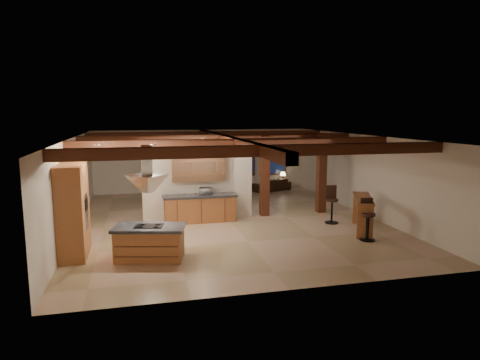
# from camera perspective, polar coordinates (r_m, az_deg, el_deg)

# --- Properties ---
(ground) EXTENTS (12.00, 12.00, 0.00)m
(ground) POSITION_cam_1_polar(r_m,az_deg,el_deg) (14.80, -1.40, -5.46)
(ground) COLOR tan
(ground) RESTS_ON ground
(room_walls) EXTENTS (12.00, 12.00, 12.00)m
(room_walls) POSITION_cam_1_polar(r_m,az_deg,el_deg) (14.46, -1.43, 1.39)
(room_walls) COLOR beige
(room_walls) RESTS_ON ground
(ceiling_beams) EXTENTS (10.00, 12.00, 0.28)m
(ceiling_beams) POSITION_cam_1_polar(r_m,az_deg,el_deg) (14.37, -1.44, 5.27)
(ceiling_beams) COLOR #38200E
(ceiling_beams) RESTS_ON room_walls
(timber_posts) EXTENTS (2.50, 0.30, 2.90)m
(timber_posts) POSITION_cam_1_polar(r_m,az_deg,el_deg) (15.65, 7.17, 1.84)
(timber_posts) COLOR #38200E
(timber_posts) RESTS_ON ground
(partition_wall) EXTENTS (3.80, 0.18, 2.20)m
(partition_wall) POSITION_cam_1_polar(r_m,az_deg,el_deg) (14.88, -5.59, -1.09)
(partition_wall) COLOR beige
(partition_wall) RESTS_ON ground
(pantry_cabinet) EXTENTS (0.67, 1.60, 2.40)m
(pantry_cabinet) POSITION_cam_1_polar(r_m,az_deg,el_deg) (11.80, -21.35, -3.81)
(pantry_cabinet) COLOR #9F6633
(pantry_cabinet) RESTS_ON ground
(back_counter) EXTENTS (2.50, 0.66, 0.94)m
(back_counter) POSITION_cam_1_polar(r_m,az_deg,el_deg) (14.63, -5.34, -3.76)
(back_counter) COLOR #9F6633
(back_counter) RESTS_ON ground
(upper_display_cabinet) EXTENTS (1.80, 0.36, 0.95)m
(upper_display_cabinet) POSITION_cam_1_polar(r_m,az_deg,el_deg) (14.58, -5.53, 1.69)
(upper_display_cabinet) COLOR #9F6633
(upper_display_cabinet) RESTS_ON partition_wall
(range_hood) EXTENTS (1.10, 1.10, 1.40)m
(range_hood) POSITION_cam_1_polar(r_m,az_deg,el_deg) (10.84, -12.20, -1.34)
(range_hood) COLOR silver
(range_hood) RESTS_ON room_walls
(back_windows) EXTENTS (2.70, 0.07, 1.70)m
(back_windows) POSITION_cam_1_polar(r_m,az_deg,el_deg) (20.89, 2.66, 2.94)
(back_windows) COLOR #38200E
(back_windows) RESTS_ON room_walls
(framed_art) EXTENTS (0.65, 0.05, 0.85)m
(framed_art) POSITION_cam_1_polar(r_m,az_deg,el_deg) (20.11, -9.20, 3.17)
(framed_art) COLOR #38200E
(framed_art) RESTS_ON room_walls
(recessed_cans) EXTENTS (3.16, 2.46, 0.03)m
(recessed_cans) POSITION_cam_1_polar(r_m,az_deg,el_deg) (12.12, -11.32, 4.94)
(recessed_cans) COLOR silver
(recessed_cans) RESTS_ON room_walls
(kitchen_island) EXTENTS (1.93, 1.32, 0.88)m
(kitchen_island) POSITION_cam_1_polar(r_m,az_deg,el_deg) (11.15, -11.97, -8.14)
(kitchen_island) COLOR #9F6633
(kitchen_island) RESTS_ON ground
(dining_table) EXTENTS (1.99, 1.24, 0.66)m
(dining_table) POSITION_cam_1_polar(r_m,az_deg,el_deg) (17.24, -5.34, -2.30)
(dining_table) COLOR #401D10
(dining_table) RESTS_ON ground
(sofa) EXTENTS (2.02, 1.36, 0.55)m
(sofa) POSITION_cam_1_polar(r_m,az_deg,el_deg) (20.51, 4.22, -0.65)
(sofa) COLOR black
(sofa) RESTS_ON ground
(microwave) EXTENTS (0.47, 0.38, 0.22)m
(microwave) POSITION_cam_1_polar(r_m,az_deg,el_deg) (14.54, -4.65, -1.50)
(microwave) COLOR silver
(microwave) RESTS_ON back_counter
(bar_counter) EXTENTS (1.31, 2.07, 1.07)m
(bar_counter) POSITION_cam_1_polar(r_m,az_deg,el_deg) (13.94, 16.03, -3.66)
(bar_counter) COLOR #9F6633
(bar_counter) RESTS_ON ground
(side_table) EXTENTS (0.47, 0.47, 0.52)m
(side_table) POSITION_cam_1_polar(r_m,az_deg,el_deg) (21.00, 5.72, -0.48)
(side_table) COLOR #38200E
(side_table) RESTS_ON ground
(table_lamp) EXTENTS (0.27, 0.27, 0.31)m
(table_lamp) POSITION_cam_1_polar(r_m,az_deg,el_deg) (20.93, 5.74, 0.82)
(table_lamp) COLOR black
(table_lamp) RESTS_ON side_table
(bar_stool_a) EXTENTS (0.42, 0.44, 1.17)m
(bar_stool_a) POSITION_cam_1_polar(r_m,az_deg,el_deg) (13.08, 16.54, -5.08)
(bar_stool_a) COLOR black
(bar_stool_a) RESTS_ON ground
(bar_stool_b) EXTENTS (0.43, 0.44, 1.23)m
(bar_stool_b) POSITION_cam_1_polar(r_m,az_deg,el_deg) (13.00, 16.67, -5.03)
(bar_stool_b) COLOR black
(bar_stool_b) RESTS_ON ground
(bar_stool_c) EXTENTS (0.44, 0.46, 1.26)m
(bar_stool_c) POSITION_cam_1_polar(r_m,az_deg,el_deg) (14.72, 12.13, -3.18)
(bar_stool_c) COLOR black
(bar_stool_c) RESTS_ON ground
(dining_chairs) EXTENTS (1.96, 1.96, 1.16)m
(dining_chairs) POSITION_cam_1_polar(r_m,az_deg,el_deg) (17.19, -5.36, -1.47)
(dining_chairs) COLOR #38200E
(dining_chairs) RESTS_ON ground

